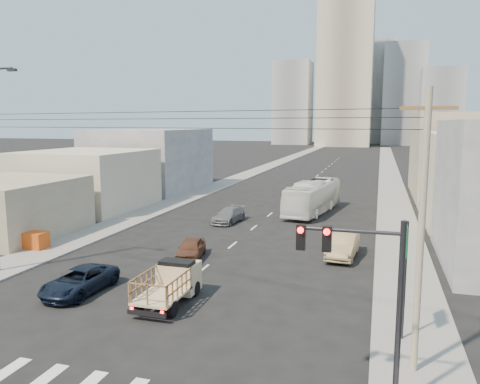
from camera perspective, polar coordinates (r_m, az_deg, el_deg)
The scene contains 24 objects.
ground at distance 22.12m, azimuth -12.36°, elevation -15.29°, with size 420.00×420.00×0.00m, color black.
sidewalk_left at distance 90.71m, azimuth 2.71°, elevation 2.85°, with size 3.50×180.00×0.12m, color gray.
sidewalk_right at distance 88.07m, azimuth 17.73°, elevation 2.29°, with size 3.50×180.00×0.12m, color gray.
lane_dashes at distance 71.87m, azimuth 8.53°, elevation 1.26°, with size 0.15×104.00×0.01m.
flatbed_pickup at distance 23.71m, azimuth -8.54°, elevation -10.69°, with size 1.95×4.41×1.90m.
navy_pickup at distance 26.23m, azimuth -18.97°, elevation -10.20°, with size 2.16×4.69×1.30m, color black.
city_bus at distance 46.84m, azimuth 8.89°, elevation -0.58°, with size 2.67×11.39×3.17m, color white.
sedan_brown at distance 31.10m, azimuth -6.01°, elevation -6.86°, with size 1.54×3.82×1.30m, color #58311F.
sedan_tan at distance 31.94m, azimuth 12.43°, elevation -6.34°, with size 1.69×4.83×1.59m, color #988359.
sedan_grey at distance 41.85m, azimuth -1.41°, elevation -2.86°, with size 1.80×4.42×1.28m, color slate.
traffic_signal at distance 14.89m, azimuth 14.98°, elevation -10.43°, with size 3.23×0.35×6.00m.
green_sign at distance 19.81m, azimuth 19.48°, elevation -6.92°, with size 0.18×1.60×5.00m.
utility_pole at distance 17.07m, azimuth 21.23°, elevation -4.44°, with size 1.80×0.24×10.00m.
overhead_wires at distance 21.60m, azimuth -11.16°, elevation 8.65°, with size 23.01×5.02×0.72m.
crate_stack at distance 36.00m, azimuth -23.83°, elevation -5.37°, with size 1.80×1.20×1.14m.
bldg_right_far at distance 62.53m, azimuth 25.89°, elevation 4.06°, with size 12.00×16.00×10.00m, color gray.
bldg_left_near at distance 41.33m, azimuth -26.39°, elevation -1.69°, with size 9.00×10.00×4.40m, color gray.
bldg_left_mid at distance 51.09m, azimuth -18.10°, elevation 1.45°, with size 11.00×12.00×6.00m, color beige.
bldg_left_far at distance 64.05m, azimuth -10.86°, elevation 3.94°, with size 12.00×16.00×8.00m, color gray.
high_rise_tower at distance 189.33m, azimuth 12.75°, elevation 14.62°, with size 20.00×20.00×60.00m, color gray.
midrise_ne at distance 203.08m, azimuth 19.29°, elevation 11.09°, with size 16.00×16.00×40.00m, color gray.
midrise_nw at distance 201.05m, azimuth 6.46°, elevation 10.68°, with size 15.00×15.00×34.00m, color gray.
midrise_back at distance 218.06m, azimuth 15.93°, elevation 11.55°, with size 18.00×18.00×44.00m, color gray.
midrise_east at distance 183.78m, azimuth 23.25°, elevation 9.34°, with size 14.00×14.00×28.00m, color gray.
Camera 1 is at (10.05, -17.62, 8.81)m, focal length 35.00 mm.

